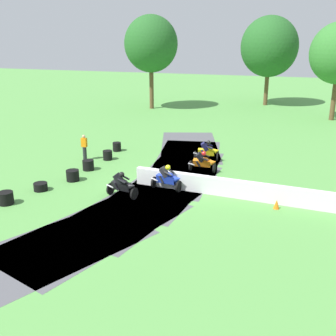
{
  "coord_description": "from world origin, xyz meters",
  "views": [
    {
      "loc": [
        6.14,
        -19.16,
        7.7
      ],
      "look_at": [
        -0.05,
        0.47,
        0.9
      ],
      "focal_mm": 43.99,
      "sensor_mm": 36.0,
      "label": 1
    }
  ],
  "objects_px": {
    "motorcycle_chase_blue": "(167,178)",
    "motorcycle_fourth_yellow": "(207,151)",
    "motorcycle_lead_black": "(122,185)",
    "tire_stack_extra_b": "(117,147)",
    "track_marshal": "(84,147)",
    "traffic_cone": "(277,204)",
    "tire_stack_mid_b": "(73,175)",
    "tire_stack_far": "(88,165)",
    "tire_stack_mid_a": "(41,187)",
    "tire_stack_near": "(6,198)",
    "tire_stack_extra_a": "(108,155)",
    "motorcycle_trailing_orange": "(203,162)"
  },
  "relations": [
    {
      "from": "track_marshal",
      "to": "tire_stack_mid_a",
      "type": "bearing_deg",
      "value": -85.78
    },
    {
      "from": "tire_stack_extra_b",
      "to": "motorcycle_chase_blue",
      "type": "bearing_deg",
      "value": -47.37
    },
    {
      "from": "track_marshal",
      "to": "motorcycle_fourth_yellow",
      "type": "bearing_deg",
      "value": 15.46
    },
    {
      "from": "motorcycle_chase_blue",
      "to": "tire_stack_mid_a",
      "type": "height_order",
      "value": "motorcycle_chase_blue"
    },
    {
      "from": "motorcycle_trailing_orange",
      "to": "motorcycle_fourth_yellow",
      "type": "xyz_separation_m",
      "value": [
        -0.25,
        2.22,
        0.02
      ]
    },
    {
      "from": "traffic_cone",
      "to": "tire_stack_mid_b",
      "type": "bearing_deg",
      "value": 177.25
    },
    {
      "from": "tire_stack_near",
      "to": "tire_stack_far",
      "type": "relative_size",
      "value": 1.07
    },
    {
      "from": "motorcycle_trailing_orange",
      "to": "tire_stack_far",
      "type": "distance_m",
      "value": 6.73
    },
    {
      "from": "motorcycle_lead_black",
      "to": "tire_stack_mid_a",
      "type": "distance_m",
      "value": 4.43
    },
    {
      "from": "motorcycle_lead_black",
      "to": "motorcycle_trailing_orange",
      "type": "bearing_deg",
      "value": 59.36
    },
    {
      "from": "motorcycle_chase_blue",
      "to": "motorcycle_fourth_yellow",
      "type": "relative_size",
      "value": 1.01
    },
    {
      "from": "tire_stack_near",
      "to": "traffic_cone",
      "type": "height_order",
      "value": "tire_stack_near"
    },
    {
      "from": "tire_stack_mid_b",
      "to": "track_marshal",
      "type": "xyz_separation_m",
      "value": [
        -1.23,
        3.66,
        0.52
      ]
    },
    {
      "from": "tire_stack_mid_a",
      "to": "motorcycle_fourth_yellow",
      "type": "bearing_deg",
      "value": 46.82
    },
    {
      "from": "motorcycle_trailing_orange",
      "to": "tire_stack_extra_b",
      "type": "height_order",
      "value": "motorcycle_trailing_orange"
    },
    {
      "from": "traffic_cone",
      "to": "tire_stack_extra_b",
      "type": "bearing_deg",
      "value": 148.71
    },
    {
      "from": "motorcycle_chase_blue",
      "to": "motorcycle_trailing_orange",
      "type": "bearing_deg",
      "value": 71.55
    },
    {
      "from": "tire_stack_near",
      "to": "traffic_cone",
      "type": "bearing_deg",
      "value": 15.04
    },
    {
      "from": "track_marshal",
      "to": "traffic_cone",
      "type": "bearing_deg",
      "value": -19.13
    },
    {
      "from": "tire_stack_mid_a",
      "to": "track_marshal",
      "type": "bearing_deg",
      "value": 94.22
    },
    {
      "from": "tire_stack_far",
      "to": "tire_stack_extra_b",
      "type": "distance_m",
      "value": 4.24
    },
    {
      "from": "motorcycle_trailing_orange",
      "to": "tire_stack_mid_b",
      "type": "relative_size",
      "value": 2.42
    },
    {
      "from": "tire_stack_far",
      "to": "tire_stack_extra_a",
      "type": "bearing_deg",
      "value": 84.88
    },
    {
      "from": "motorcycle_trailing_orange",
      "to": "tire_stack_mid_a",
      "type": "xyz_separation_m",
      "value": [
        -7.29,
        -5.29,
        -0.43
      ]
    },
    {
      "from": "motorcycle_lead_black",
      "to": "tire_stack_near",
      "type": "relative_size",
      "value": 2.41
    },
    {
      "from": "motorcycle_fourth_yellow",
      "to": "tire_stack_extra_b",
      "type": "distance_m",
      "value": 6.39
    },
    {
      "from": "track_marshal",
      "to": "traffic_cone",
      "type": "height_order",
      "value": "track_marshal"
    },
    {
      "from": "tire_stack_near",
      "to": "tire_stack_mid_b",
      "type": "bearing_deg",
      "value": 70.28
    },
    {
      "from": "motorcycle_lead_black",
      "to": "tire_stack_extra_a",
      "type": "distance_m",
      "value": 6.5
    },
    {
      "from": "motorcycle_fourth_yellow",
      "to": "tire_stack_mid_a",
      "type": "height_order",
      "value": "motorcycle_fourth_yellow"
    },
    {
      "from": "tire_stack_mid_a",
      "to": "tire_stack_extra_b",
      "type": "relative_size",
      "value": 1.17
    },
    {
      "from": "tire_stack_mid_b",
      "to": "tire_stack_extra_b",
      "type": "xyz_separation_m",
      "value": [
        -0.15,
        6.15,
        0.0
      ]
    },
    {
      "from": "motorcycle_lead_black",
      "to": "track_marshal",
      "type": "xyz_separation_m",
      "value": [
        -4.79,
        5.06,
        0.16
      ]
    },
    {
      "from": "motorcycle_lead_black",
      "to": "motorcycle_chase_blue",
      "type": "distance_m",
      "value": 2.38
    },
    {
      "from": "motorcycle_chase_blue",
      "to": "motorcycle_fourth_yellow",
      "type": "distance_m",
      "value": 5.61
    },
    {
      "from": "motorcycle_lead_black",
      "to": "tire_stack_extra_b",
      "type": "bearing_deg",
      "value": 116.15
    },
    {
      "from": "tire_stack_near",
      "to": "tire_stack_mid_b",
      "type": "xyz_separation_m",
      "value": [
        1.36,
        3.8,
        -0.0
      ]
    },
    {
      "from": "motorcycle_lead_black",
      "to": "motorcycle_trailing_orange",
      "type": "distance_m",
      "value": 5.7
    },
    {
      "from": "motorcycle_chase_blue",
      "to": "tire_stack_extra_b",
      "type": "distance_m",
      "value": 8.12
    },
    {
      "from": "track_marshal",
      "to": "traffic_cone",
      "type": "xyz_separation_m",
      "value": [
        12.06,
        -4.18,
        -0.6
      ]
    },
    {
      "from": "tire_stack_far",
      "to": "tire_stack_extra_b",
      "type": "relative_size",
      "value": 1.1
    },
    {
      "from": "motorcycle_trailing_orange",
      "to": "motorcycle_fourth_yellow",
      "type": "bearing_deg",
      "value": 96.31
    },
    {
      "from": "motorcycle_chase_blue",
      "to": "tire_stack_near",
      "type": "relative_size",
      "value": 2.41
    },
    {
      "from": "tire_stack_extra_b",
      "to": "traffic_cone",
      "type": "distance_m",
      "value": 12.84
    },
    {
      "from": "tire_stack_near",
      "to": "tire_stack_far",
      "type": "xyz_separation_m",
      "value": [
        1.29,
        5.7,
        -0.0
      ]
    },
    {
      "from": "tire_stack_near",
      "to": "tire_stack_mid_b",
      "type": "distance_m",
      "value": 4.03
    },
    {
      "from": "motorcycle_lead_black",
      "to": "tire_stack_mid_b",
      "type": "height_order",
      "value": "motorcycle_lead_black"
    },
    {
      "from": "tire_stack_far",
      "to": "traffic_cone",
      "type": "bearing_deg",
      "value": -12.57
    },
    {
      "from": "motorcycle_fourth_yellow",
      "to": "tire_stack_extra_a",
      "type": "distance_m",
      "value": 6.31
    },
    {
      "from": "traffic_cone",
      "to": "motorcycle_lead_black",
      "type": "bearing_deg",
      "value": -173.14
    }
  ]
}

